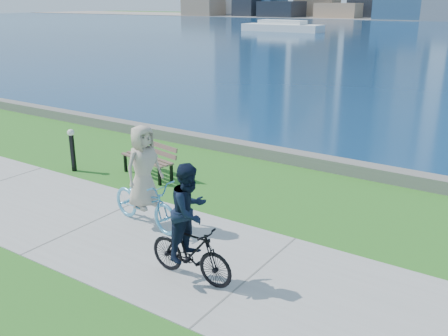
% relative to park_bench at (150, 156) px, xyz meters
% --- Properties ---
extents(ground, '(320.00, 320.00, 0.00)m').
position_rel_park_bench_xyz_m(ground, '(0.99, -3.02, -0.55)').
color(ground, '#24651A').
rests_on(ground, ground).
extents(concrete_path, '(80.00, 3.50, 0.02)m').
position_rel_park_bench_xyz_m(concrete_path, '(0.99, -3.02, -0.54)').
color(concrete_path, '#9E9E99').
rests_on(concrete_path, ground).
extents(seawall, '(90.00, 0.50, 0.35)m').
position_rel_park_bench_xyz_m(seawall, '(0.99, 3.18, -0.38)').
color(seawall, '#65645E').
rests_on(seawall, ground).
extents(ferry_near, '(12.40, 3.54, 1.68)m').
position_rel_park_bench_xyz_m(ferry_near, '(-27.33, 60.37, 0.15)').
color(ferry_near, white).
rests_on(ferry_near, ground).
extents(park_bench, '(1.84, 0.93, 0.91)m').
position_rel_park_bench_xyz_m(park_bench, '(0.00, 0.00, 0.00)').
color(park_bench, black).
rests_on(park_bench, ground).
extents(bollard_lamp, '(0.19, 0.19, 1.21)m').
position_rel_park_bench_xyz_m(bollard_lamp, '(-2.07, -0.89, 0.14)').
color(bollard_lamp, black).
rests_on(bollard_lamp, ground).
extents(cyclist_woman, '(1.02, 2.09, 2.18)m').
position_rel_park_bench_xyz_m(cyclist_woman, '(2.06, -2.46, 0.27)').
color(cyclist_woman, '#5CB5E1').
rests_on(cyclist_woman, ground).
extents(cyclist_man, '(0.62, 1.68, 2.08)m').
position_rel_park_bench_xyz_m(cyclist_man, '(4.16, -3.65, 0.34)').
color(cyclist_man, black).
rests_on(cyclist_man, ground).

